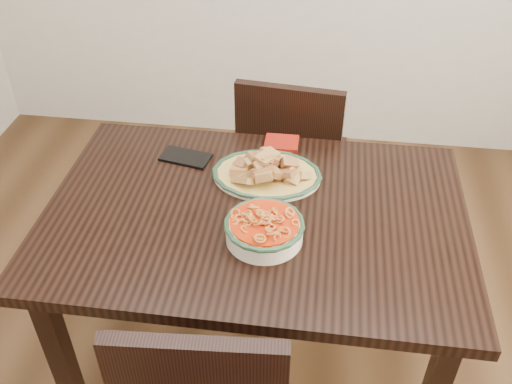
# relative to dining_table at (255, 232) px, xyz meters

# --- Properties ---
(floor) EXTENTS (3.50, 3.50, 0.00)m
(floor) POSITION_rel_dining_table_xyz_m (-0.01, -0.12, -0.66)
(floor) COLOR #372211
(floor) RESTS_ON ground
(dining_table) EXTENTS (1.31, 0.87, 0.75)m
(dining_table) POSITION_rel_dining_table_xyz_m (0.00, 0.00, 0.00)
(dining_table) COLOR black
(dining_table) RESTS_ON ground
(chair_far) EXTENTS (0.46, 0.46, 0.89)m
(chair_far) POSITION_rel_dining_table_xyz_m (0.07, 0.66, -0.16)
(chair_far) COLOR black
(chair_far) RESTS_ON ground
(fish_plate) EXTENTS (0.36, 0.28, 0.11)m
(fish_plate) POSITION_rel_dining_table_xyz_m (0.01, 0.18, 0.13)
(fish_plate) COLOR beige
(fish_plate) RESTS_ON dining_table
(noodle_bowl) EXTENTS (0.24, 0.24, 0.08)m
(noodle_bowl) POSITION_rel_dining_table_xyz_m (0.04, -0.12, 0.13)
(noodle_bowl) COLOR #F1E3CB
(noodle_bowl) RESTS_ON dining_table
(smartphone) EXTENTS (0.18, 0.12, 0.01)m
(smartphone) POSITION_rel_dining_table_xyz_m (-0.28, 0.25, 0.09)
(smartphone) COLOR black
(smartphone) RESTS_ON dining_table
(napkin) EXTENTS (0.12, 0.10, 0.01)m
(napkin) POSITION_rel_dining_table_xyz_m (0.04, 0.38, 0.09)
(napkin) COLOR maroon
(napkin) RESTS_ON dining_table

